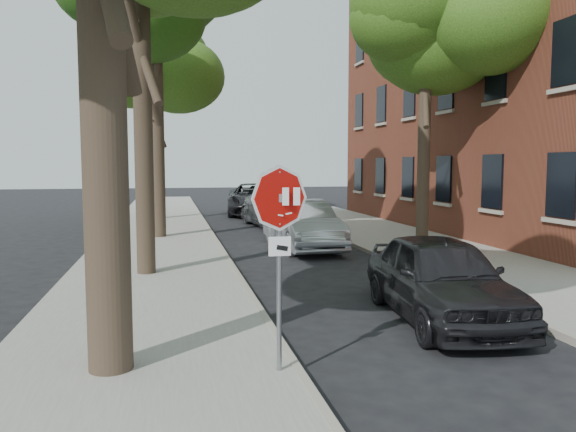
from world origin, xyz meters
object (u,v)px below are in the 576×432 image
object	(u,v)px
stop_sign	(279,228)
tree_mid_b	(154,15)
car_d	(254,199)
tree_right	(425,22)
apartment_building	(563,45)
tree_far	(152,70)
car_c	(278,208)
car_b	(302,225)
car_a	(441,278)

from	to	relation	value
stop_sign	tree_mid_b	xyz separation A→B (m)	(-1.72, 14.15, 6.05)
car_d	tree_right	bearing A→B (deg)	-68.77
apartment_building	car_d	size ratio (longest dim) A/B	3.31
tree_far	car_c	size ratio (longest dim) A/B	1.63
apartment_building	tree_right	distance (m)	8.93
tree_right	car_d	distance (m)	15.09
tree_mid_b	car_b	size ratio (longest dim) A/B	2.16
apartment_building	tree_right	size ratio (longest dim) A/B	2.17
car_d	car_c	bearing A→B (deg)	-82.49
tree_mid_b	tree_far	xyz separation A→B (m)	(-0.30, 6.99, -0.78)
apartment_building	tree_far	bearing A→B (deg)	156.96
tree_right	car_d	xyz separation A→B (m)	(-3.50, 13.22, -6.36)
apartment_building	car_c	bearing A→B (deg)	164.69
stop_sign	car_c	world-z (taller)	stop_sign
tree_mid_b	tree_right	bearing A→B (deg)	-25.52
apartment_building	car_c	world-z (taller)	apartment_building
tree_far	car_b	world-z (taller)	tree_far
apartment_building	car_a	bearing A→B (deg)	-133.80
apartment_building	tree_far	xyz separation A→B (m)	(-16.72, 7.11, -0.44)
car_c	car_d	bearing A→B (deg)	85.14
car_b	stop_sign	bearing A→B (deg)	-106.85
car_b	car_d	world-z (taller)	car_d
tree_mid_b	car_d	bearing A→B (deg)	61.96
car_c	car_d	world-z (taller)	car_d
tree_far	tree_right	world-z (taller)	same
apartment_building	stop_sign	world-z (taller)	apartment_building
car_a	car_c	bearing A→B (deg)	95.62
tree_right	car_a	size ratio (longest dim) A/B	2.11
tree_right	car_c	xyz separation A→B (m)	(-3.38, 7.01, -6.38)
stop_sign	car_a	distance (m)	4.11
car_a	tree_far	bearing A→B (deg)	111.27
apartment_building	car_d	distance (m)	16.31
car_b	car_c	xyz separation A→B (m)	(0.45, 6.43, 0.04)
car_a	tree_right	bearing A→B (deg)	72.73
stop_sign	car_d	size ratio (longest dim) A/B	0.43
tree_mid_b	car_b	bearing A→B (deg)	-36.87
stop_sign	tree_mid_b	distance (m)	15.48
tree_right	car_b	size ratio (longest dim) A/B	1.95
stop_sign	tree_mid_b	world-z (taller)	tree_mid_b
tree_mid_b	tree_far	distance (m)	7.04
tree_mid_b	tree_right	size ratio (longest dim) A/B	1.11
car_d	car_b	bearing A→B (deg)	-85.07
apartment_building	car_d	world-z (taller)	apartment_building
stop_sign	car_d	distance (m)	23.60
apartment_building	tree_right	bearing A→B (deg)	-154.13
tree_far	car_b	distance (m)	13.18
tree_right	tree_mid_b	bearing A→B (deg)	154.48
stop_sign	car_c	bearing A→B (deg)	79.11
tree_right	car_d	size ratio (longest dim) A/B	1.53
stop_sign	tree_right	bearing A→B (deg)	56.62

